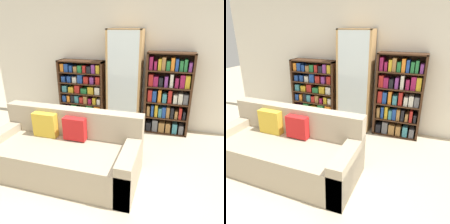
% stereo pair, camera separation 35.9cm
% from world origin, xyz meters
% --- Properties ---
extents(ground_plane, '(16.00, 16.00, 0.00)m').
position_xyz_m(ground_plane, '(0.00, 0.00, 0.00)').
color(ground_plane, beige).
extents(wall_back, '(6.13, 0.06, 2.70)m').
position_xyz_m(wall_back, '(0.00, 2.33, 1.35)').
color(wall_back, silver).
rests_on(wall_back, ground).
extents(couch, '(2.10, 0.92, 0.88)m').
position_xyz_m(couch, '(-0.42, 0.38, 0.31)').
color(couch, tan).
rests_on(couch, ground).
extents(bookshelf_left, '(0.98, 0.32, 1.34)m').
position_xyz_m(bookshelf_left, '(-0.86, 2.12, 0.66)').
color(bookshelf_left, '#3D2314').
rests_on(bookshelf_left, ground).
extents(display_cabinet, '(0.66, 0.36, 1.95)m').
position_xyz_m(display_cabinet, '(0.04, 2.11, 0.97)').
color(display_cabinet, tan).
rests_on(display_cabinet, ground).
extents(bookshelf_right, '(0.85, 0.32, 1.56)m').
position_xyz_m(bookshelf_right, '(0.88, 2.12, 0.76)').
color(bookshelf_right, '#3D2314').
rests_on(bookshelf_right, ground).
extents(wine_bottle, '(0.07, 0.07, 0.39)m').
position_xyz_m(wine_bottle, '(0.36, 1.61, 0.16)').
color(wine_bottle, '#192333').
rests_on(wine_bottle, ground).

